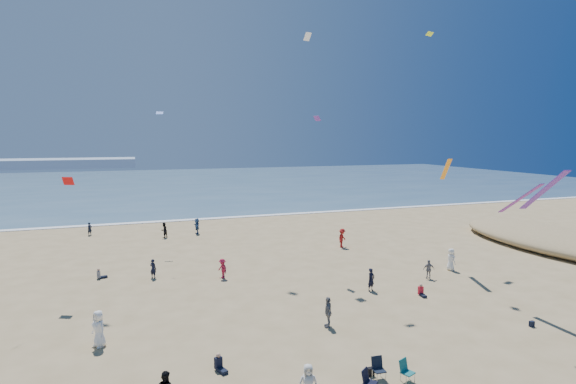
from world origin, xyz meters
name	(u,v)px	position (x,y,z in m)	size (l,w,h in m)	color
ocean	(160,184)	(0.00, 95.00, 0.03)	(220.00, 100.00, 0.06)	#476B84
surf_line	(182,220)	(0.00, 45.00, 0.04)	(220.00, 1.20, 0.08)	white
standing_flyers	(281,273)	(4.20, 15.82, 0.85)	(29.97, 48.98, 1.93)	maroon
seated_group	(282,351)	(0.67, 5.02, 0.42)	(22.19, 29.67, 0.84)	white
chair_cluster	(386,374)	(4.26, 1.32, 0.50)	(2.81, 1.54, 1.00)	black
black_backpack	(371,372)	(4.02, 2.22, 0.19)	(0.30, 0.22, 0.38)	black
navy_bag	(532,324)	(15.52, 3.92, 0.17)	(0.28, 0.18, 0.34)	black
kites_aloft	(361,98)	(9.10, 13.14, 13.63)	(39.15, 37.02, 28.31)	#F94C2E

